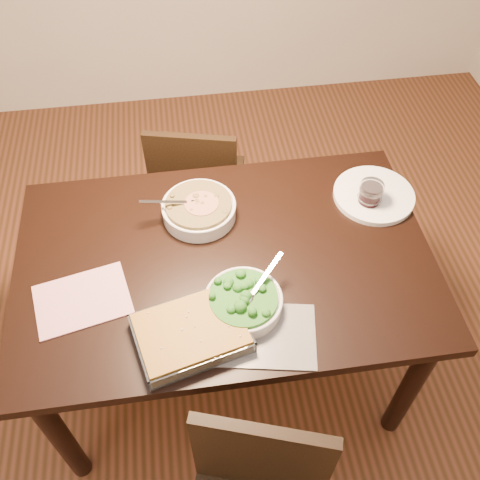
{
  "coord_description": "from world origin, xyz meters",
  "views": [
    {
      "loc": [
        -0.11,
        -1.1,
        2.17
      ],
      "look_at": [
        0.06,
        0.03,
        0.8
      ],
      "focal_mm": 40.0,
      "sensor_mm": 36.0,
      "label": 1
    }
  ],
  "objects_px": {
    "stew_bowl": "(199,209)",
    "baking_dish": "(191,333)",
    "wine_tumbler": "(370,194)",
    "chair_far": "(198,184)",
    "broccoli_bowl": "(243,302)",
    "dinner_plate": "(374,195)",
    "table": "(225,274)"
  },
  "relations": [
    {
      "from": "broccoli_bowl",
      "to": "chair_far",
      "type": "distance_m",
      "value": 0.94
    },
    {
      "from": "stew_bowl",
      "to": "baking_dish",
      "type": "relative_size",
      "value": 0.79
    },
    {
      "from": "stew_bowl",
      "to": "wine_tumbler",
      "type": "relative_size",
      "value": 3.05
    },
    {
      "from": "stew_bowl",
      "to": "chair_far",
      "type": "xyz_separation_m",
      "value": [
        0.02,
        0.47,
        -0.33
      ]
    },
    {
      "from": "broccoli_bowl",
      "to": "chair_far",
      "type": "height_order",
      "value": "broccoli_bowl"
    },
    {
      "from": "table",
      "to": "chair_far",
      "type": "height_order",
      "value": "chair_far"
    },
    {
      "from": "table",
      "to": "broccoli_bowl",
      "type": "distance_m",
      "value": 0.24
    },
    {
      "from": "stew_bowl",
      "to": "broccoli_bowl",
      "type": "bearing_deg",
      "value": -76.29
    },
    {
      "from": "dinner_plate",
      "to": "chair_far",
      "type": "bearing_deg",
      "value": 143.2
    },
    {
      "from": "broccoli_bowl",
      "to": "baking_dish",
      "type": "xyz_separation_m",
      "value": [
        -0.17,
        -0.08,
        -0.0
      ]
    },
    {
      "from": "table",
      "to": "dinner_plate",
      "type": "distance_m",
      "value": 0.62
    },
    {
      "from": "broccoli_bowl",
      "to": "chair_far",
      "type": "bearing_deg",
      "value": 95.25
    },
    {
      "from": "table",
      "to": "wine_tumbler",
      "type": "height_order",
      "value": "wine_tumbler"
    },
    {
      "from": "stew_bowl",
      "to": "wine_tumbler",
      "type": "bearing_deg",
      "value": -2.99
    },
    {
      "from": "baking_dish",
      "to": "chair_far",
      "type": "height_order",
      "value": "chair_far"
    },
    {
      "from": "stew_bowl",
      "to": "wine_tumbler",
      "type": "distance_m",
      "value": 0.62
    },
    {
      "from": "wine_tumbler",
      "to": "chair_far",
      "type": "bearing_deg",
      "value": 139.77
    },
    {
      "from": "chair_far",
      "to": "wine_tumbler",
      "type": "bearing_deg",
      "value": 153.68
    },
    {
      "from": "table",
      "to": "broccoli_bowl",
      "type": "height_order",
      "value": "broccoli_bowl"
    },
    {
      "from": "stew_bowl",
      "to": "broccoli_bowl",
      "type": "xyz_separation_m",
      "value": [
        0.1,
        -0.41,
        -0.0
      ]
    },
    {
      "from": "baking_dish",
      "to": "broccoli_bowl",
      "type": "bearing_deg",
      "value": 12.56
    },
    {
      "from": "table",
      "to": "chair_far",
      "type": "distance_m",
      "value": 0.7
    },
    {
      "from": "stew_bowl",
      "to": "broccoli_bowl",
      "type": "height_order",
      "value": "stew_bowl"
    },
    {
      "from": "chair_far",
      "to": "broccoli_bowl",
      "type": "bearing_deg",
      "value": 109.16
    },
    {
      "from": "stew_bowl",
      "to": "chair_far",
      "type": "distance_m",
      "value": 0.58
    },
    {
      "from": "table",
      "to": "wine_tumbler",
      "type": "xyz_separation_m",
      "value": [
        0.55,
        0.17,
        0.15
      ]
    },
    {
      "from": "chair_far",
      "to": "dinner_plate",
      "type": "bearing_deg",
      "value": 157.11
    },
    {
      "from": "dinner_plate",
      "to": "chair_far",
      "type": "distance_m",
      "value": 0.84
    },
    {
      "from": "broccoli_bowl",
      "to": "dinner_plate",
      "type": "xyz_separation_m",
      "value": [
        0.55,
        0.41,
        -0.02
      ]
    },
    {
      "from": "table",
      "to": "dinner_plate",
      "type": "bearing_deg",
      "value": 19.37
    },
    {
      "from": "stew_bowl",
      "to": "dinner_plate",
      "type": "distance_m",
      "value": 0.65
    },
    {
      "from": "stew_bowl",
      "to": "dinner_plate",
      "type": "relative_size",
      "value": 0.99
    }
  ]
}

